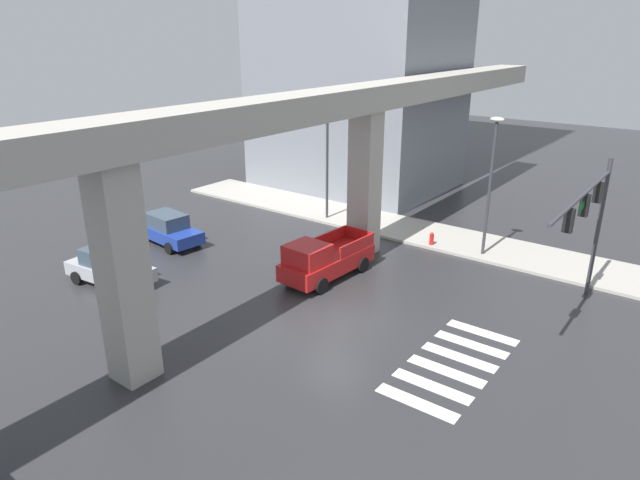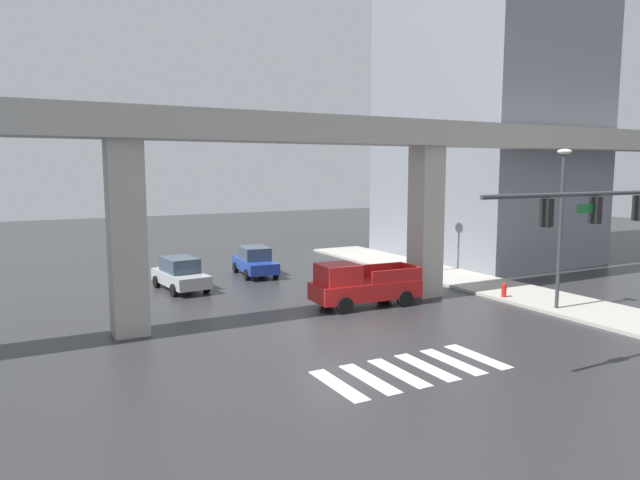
% 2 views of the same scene
% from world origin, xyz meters
% --- Properties ---
extents(ground_plane, '(120.00, 120.00, 0.00)m').
position_xyz_m(ground_plane, '(0.00, 0.00, 0.00)').
color(ground_plane, '#2D2D30').
extents(crosswalk_stripes, '(6.05, 2.80, 0.01)m').
position_xyz_m(crosswalk_stripes, '(-0.00, -5.05, 0.01)').
color(crosswalk_stripes, silver).
rests_on(crosswalk_stripes, ground).
extents(elevated_overpass, '(55.76, 1.99, 8.69)m').
position_xyz_m(elevated_overpass, '(0.00, 3.37, 7.39)').
color(elevated_overpass, '#ADA89E').
rests_on(elevated_overpass, ground).
extents(sidewalk_east, '(4.00, 36.00, 0.15)m').
position_xyz_m(sidewalk_east, '(11.58, 2.00, 0.07)').
color(sidewalk_east, '#ADA89E').
rests_on(sidewalk_east, ground).
extents(pickup_truck, '(5.20, 2.30, 2.08)m').
position_xyz_m(pickup_truck, '(3.07, 2.95, 0.99)').
color(pickup_truck, red).
rests_on(pickup_truck, ground).
extents(sedan_blue, '(2.29, 4.45, 1.72)m').
position_xyz_m(sedan_blue, '(1.74, 12.68, 0.85)').
color(sedan_blue, '#1E3899').
rests_on(sedan_blue, ground).
extents(sedan_silver, '(2.30, 4.46, 1.72)m').
position_xyz_m(sedan_silver, '(-3.31, 10.61, 0.85)').
color(sedan_silver, '#A8AAAF').
rests_on(sedan_silver, ground).
extents(traffic_signal_mast, '(8.69, 0.32, 6.20)m').
position_xyz_m(traffic_signal_mast, '(6.30, -7.46, 4.56)').
color(traffic_signal_mast, '#38383D').
rests_on(traffic_signal_mast, ground).
extents(street_lamp_near_corner, '(0.44, 0.70, 7.24)m').
position_xyz_m(street_lamp_near_corner, '(10.38, -2.02, 4.56)').
color(street_lamp_near_corner, '#38383D').
rests_on(street_lamp_near_corner, ground).
extents(street_lamp_mid_block, '(0.44, 0.70, 7.24)m').
position_xyz_m(street_lamp_mid_block, '(10.38, 8.11, 4.56)').
color(street_lamp_mid_block, '#38383D').
rests_on(street_lamp_mid_block, ground).
extents(fire_hydrant, '(0.24, 0.24, 0.85)m').
position_xyz_m(fire_hydrant, '(9.98, 0.74, 0.43)').
color(fire_hydrant, red).
rests_on(fire_hydrant, ground).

